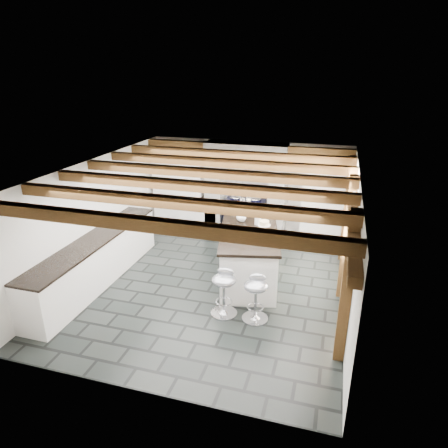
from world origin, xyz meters
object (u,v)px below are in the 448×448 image
(bar_stool_near, at_px, (256,293))
(bar_stool_far, at_px, (224,287))
(kitchen_island, at_px, (249,255))
(range_cooker, at_px, (245,216))

(bar_stool_near, xyz_separation_m, bar_stool_far, (-0.54, 0.01, 0.01))
(kitchen_island, bearing_deg, bar_stool_far, -108.12)
(range_cooker, bearing_deg, kitchen_island, -75.05)
(kitchen_island, relative_size, bar_stool_far, 2.71)
(kitchen_island, bearing_deg, range_cooker, 92.37)
(range_cooker, distance_m, bar_stool_near, 3.82)
(range_cooker, height_order, bar_stool_far, range_cooker)
(range_cooker, distance_m, bar_stool_far, 3.70)
(range_cooker, xyz_separation_m, bar_stool_far, (0.50, -3.66, 0.06))
(range_cooker, height_order, kitchen_island, kitchen_island)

